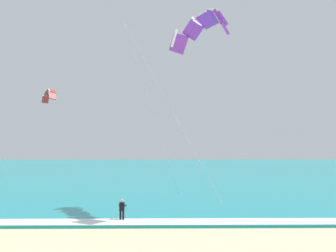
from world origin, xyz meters
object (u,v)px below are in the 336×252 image
Objects in this scene: surfboard at (122,223)px; kite_primary at (202,27)px; kitesurfer at (122,209)px; kite_distant at (49,94)px.

kite_primary is (6.09, 3.33, 15.24)m from surfboard.
kitesurfer is 0.36× the size of kite_distant.
kite_distant is at bearing 118.99° from kitesurfer.
kite_primary reaches higher than kitesurfer.
surfboard is 0.85× the size of kitesurfer.
surfboard is 0.91m from kitesurfer.
surfboard is 16.75m from kite_primary.
kite_distant is (-13.33, 24.06, 11.88)m from kitesurfer.
kite_distant is (-13.33, 24.08, 12.80)m from surfboard.
kite_primary reaches higher than kite_distant.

